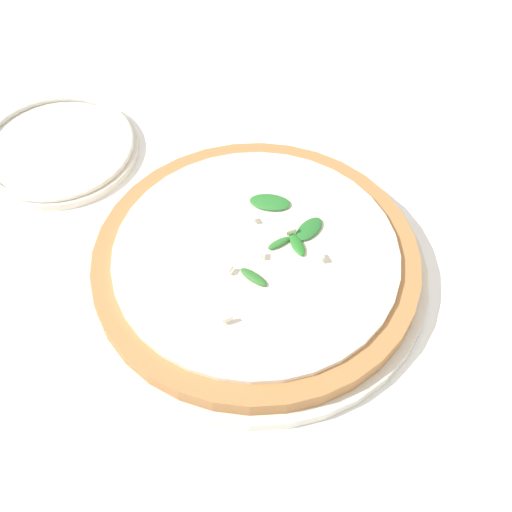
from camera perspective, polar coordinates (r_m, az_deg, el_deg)
ground_plane at (r=0.75m, az=-2.44°, el=-2.74°), size 6.00×6.00×0.00m
pizza_arugula_main at (r=0.75m, az=0.01°, el=-0.61°), size 0.36×0.36×0.05m
side_plate_white at (r=0.91m, az=-15.55°, el=8.30°), size 0.19×0.19×0.02m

